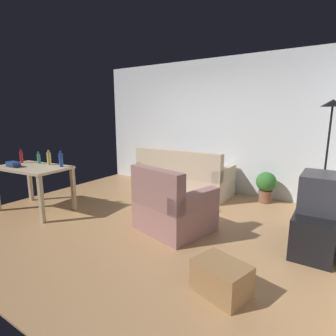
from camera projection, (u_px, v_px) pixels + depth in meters
name	position (u px, v px, depth m)	size (l,w,h in m)	color
ground_plane	(145.00, 221.00, 4.12)	(5.20, 4.40, 0.02)	tan
wall_rear	(208.00, 126.00, 5.66)	(5.20, 0.10, 2.70)	silver
couch	(183.00, 179.00, 5.48)	(1.88, 0.84, 0.92)	beige
tv_stand	(315.00, 228.00, 3.28)	(0.44, 1.10, 0.48)	black
tv	(320.00, 192.00, 3.19)	(0.41, 0.60, 0.44)	#2D2D33
torchiere_lamp	(330.00, 128.00, 3.84)	(0.32, 0.32, 1.81)	black
desk	(33.00, 173.00, 4.43)	(1.26, 0.81, 0.76)	#C6B28E
potted_plant	(266.00, 185.00, 4.90)	(0.36, 0.36, 0.57)	brown
armchair	(172.00, 208.00, 3.72)	(1.08, 1.03, 0.92)	#996B66
storage_box	(221.00, 278.00, 2.43)	(0.48, 0.34, 0.30)	olive
bottle_red	(21.00, 157.00, 4.70)	(0.05, 0.05, 0.25)	#AD2323
bottle_tall	(39.00, 158.00, 4.65)	(0.06, 0.06, 0.21)	teal
bottle_squat	(49.00, 158.00, 4.51)	(0.06, 0.06, 0.25)	#BCB24C
bottle_blue	(61.00, 160.00, 4.34)	(0.06, 0.06, 0.27)	#2347A3
book_stack	(13.00, 164.00, 4.35)	(0.27, 0.15, 0.08)	#333338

